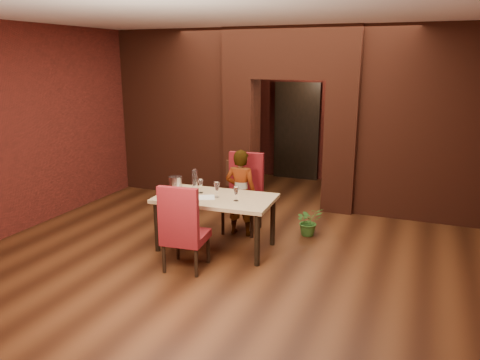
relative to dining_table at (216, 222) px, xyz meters
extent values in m
plane|color=#442311|center=(0.35, 0.48, -0.39)|extent=(8.00, 8.00, 0.00)
cube|color=silver|center=(0.35, 0.48, 2.81)|extent=(7.00, 8.00, 0.04)
cube|color=maroon|center=(0.35, 4.48, 1.21)|extent=(7.00, 0.04, 3.20)
cube|color=maroon|center=(0.35, -3.52, 1.21)|extent=(7.00, 0.04, 3.20)
cube|color=maroon|center=(-3.15, 0.48, 1.21)|extent=(0.04, 8.00, 3.20)
cube|color=maroon|center=(-0.60, 2.48, 0.76)|extent=(0.55, 0.55, 2.30)
cube|color=maroon|center=(1.30, 2.48, 0.76)|extent=(0.55, 0.55, 2.30)
cube|color=maroon|center=(0.35, 2.48, 2.36)|extent=(2.45, 0.55, 0.90)
cube|color=maroon|center=(-2.01, 2.48, 1.21)|extent=(2.28, 0.35, 3.20)
cube|color=maroon|center=(2.71, 2.48, 1.21)|extent=(2.28, 0.35, 3.20)
cube|color=brown|center=(-0.60, 2.19, 0.16)|extent=(0.40, 0.03, 0.50)
cube|color=black|center=(-0.05, 4.42, 0.66)|extent=(0.90, 0.08, 2.10)
cube|color=black|center=(-0.05, 4.38, 0.66)|extent=(1.02, 0.04, 2.22)
cube|color=tan|center=(0.00, 0.00, 0.00)|extent=(1.69, 1.00, 0.77)
cube|color=maroon|center=(0.09, 0.78, 0.23)|extent=(0.60, 0.60, 1.22)
cube|color=maroon|center=(-0.07, -0.75, 0.19)|extent=(0.57, 0.57, 1.15)
imported|color=white|center=(0.12, 0.65, 0.28)|extent=(0.50, 0.34, 1.34)
cube|color=silver|center=(-0.14, -0.11, 0.39)|extent=(0.40, 0.36, 0.00)
cylinder|color=silver|center=(-0.63, -0.01, 0.50)|extent=(0.19, 0.19, 0.23)
cylinder|color=white|center=(-0.41, 0.17, 0.55)|extent=(0.08, 0.08, 0.33)
imported|color=#326624|center=(1.11, 1.00, -0.16)|extent=(0.53, 0.53, 0.45)
camera|label=1|loc=(2.70, -5.71, 2.27)|focal=35.00mm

